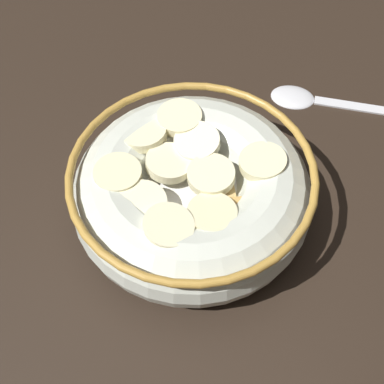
% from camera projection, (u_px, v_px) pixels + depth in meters
% --- Properties ---
extents(ground_plane, '(1.16, 1.16, 0.02)m').
position_uv_depth(ground_plane, '(192.00, 220.00, 0.42)').
color(ground_plane, black).
extents(cereal_bowl, '(0.18, 0.18, 0.06)m').
position_uv_depth(cereal_bowl, '(192.00, 190.00, 0.38)').
color(cereal_bowl, beige).
rests_on(cereal_bowl, ground_plane).
extents(spoon, '(0.04, 0.13, 0.01)m').
position_uv_depth(spoon, '(310.00, 97.00, 0.48)').
color(spoon, silver).
rests_on(spoon, ground_plane).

